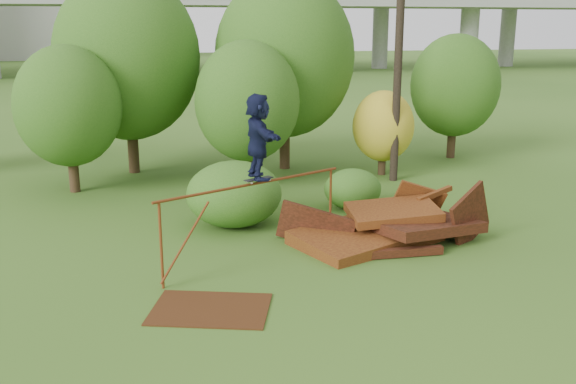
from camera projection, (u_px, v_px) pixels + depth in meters
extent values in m
plane|color=#2D5116|center=(347.00, 286.00, 13.54)|extent=(240.00, 240.00, 0.00)
cube|color=#3D170B|center=(366.00, 236.00, 16.21)|extent=(4.05, 3.27, 0.59)
cube|color=black|center=(426.00, 226.00, 16.21)|extent=(2.97, 2.29, 0.52)
cube|color=#3D170B|center=(393.00, 212.00, 16.45)|extent=(2.38, 1.68, 0.47)
cube|color=black|center=(470.00, 216.00, 16.22)|extent=(1.62, 0.96, 1.74)
cube|color=#3D170B|center=(415.00, 206.00, 17.47)|extent=(1.64, 0.58, 1.60)
cube|color=black|center=(316.00, 228.00, 16.26)|extent=(1.89, 1.16, 1.36)
cube|color=black|center=(396.00, 253.00, 15.17)|extent=(2.36, 0.30, 0.19)
cube|color=#3D170B|center=(435.00, 194.00, 17.18)|extent=(1.22, 0.57, 0.31)
cylinder|color=#662E0F|center=(161.00, 246.00, 13.20)|extent=(0.06, 0.06, 1.88)
cylinder|color=#662E0F|center=(330.00, 206.00, 16.13)|extent=(0.06, 0.06, 1.88)
cylinder|color=#662E0F|center=(254.00, 184.00, 14.43)|extent=(4.60, 2.25, 0.06)
cube|color=black|center=(259.00, 179.00, 14.49)|extent=(0.72, 0.48, 0.02)
cylinder|color=beige|center=(252.00, 183.00, 14.29)|extent=(0.06, 0.05, 0.05)
cylinder|color=beige|center=(248.00, 181.00, 14.40)|extent=(0.06, 0.05, 0.05)
cylinder|color=beige|center=(270.00, 179.00, 14.60)|extent=(0.06, 0.05, 0.05)
cylinder|color=beige|center=(265.00, 178.00, 14.71)|extent=(0.06, 0.05, 0.05)
imported|color=black|center=(258.00, 136.00, 14.25)|extent=(0.70, 1.82, 1.92)
cube|color=#3D1F0D|center=(210.00, 309.00, 12.41)|extent=(2.64, 2.23, 0.03)
cylinder|color=black|center=(73.00, 169.00, 21.03)|extent=(0.33, 0.33, 1.56)
ellipsoid|color=#1E4713|center=(68.00, 106.00, 20.51)|extent=(3.39, 3.39, 3.90)
cylinder|color=black|center=(133.00, 142.00, 23.72)|extent=(0.40, 0.40, 2.29)
ellipsoid|color=#1E4713|center=(128.00, 57.00, 22.94)|extent=(5.20, 5.20, 5.98)
cylinder|color=black|center=(248.00, 164.00, 21.70)|extent=(0.34, 0.34, 1.60)
ellipsoid|color=#1E4713|center=(247.00, 101.00, 21.17)|extent=(3.48, 3.48, 4.00)
cylinder|color=black|center=(285.00, 139.00, 24.41)|extent=(0.39, 0.39, 2.27)
ellipsoid|color=#1E4713|center=(285.00, 57.00, 23.64)|extent=(5.18, 5.18, 5.96)
cylinder|color=black|center=(382.00, 162.00, 23.54)|extent=(0.28, 0.28, 0.96)
ellipsoid|color=#A58C19|center=(383.00, 126.00, 23.20)|extent=(2.23, 2.23, 2.57)
cylinder|color=black|center=(452.00, 138.00, 26.47)|extent=(0.34, 0.34, 1.63)
ellipsoid|color=#1E4713|center=(455.00, 85.00, 25.93)|extent=(3.58, 3.58, 4.12)
ellipsoid|color=#1E4713|center=(234.00, 194.00, 17.39)|extent=(2.60, 2.40, 1.80)
ellipsoid|color=#1E4713|center=(353.00, 189.00, 19.10)|extent=(1.72, 1.58, 1.22)
cylinder|color=black|center=(400.00, 19.00, 21.38)|extent=(0.28, 0.28, 11.07)
cylinder|color=gray|center=(166.00, 38.00, 68.89)|extent=(2.20, 2.20, 8.00)
cylinder|color=gray|center=(326.00, 37.00, 73.07)|extent=(2.20, 2.20, 8.00)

